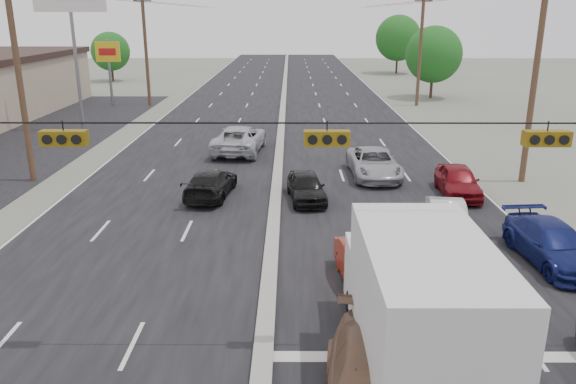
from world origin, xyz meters
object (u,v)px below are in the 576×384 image
utility_pole_right_c (420,49)px  oncoming_far (239,139)px  tree_right_far (398,38)px  box_truck (417,307)px  utility_pole_left_c (146,49)px  tree_left_far (110,51)px  oncoming_near (211,183)px  queue_car_c (374,163)px  red_sedan (365,268)px  queue_car_e (458,181)px  tree_right_mid (434,54)px  queue_car_b (447,219)px  utility_pole_left_b (19,80)px  pole_sign_billboard (70,3)px  pole_sign_far (108,57)px  queue_car_d (552,244)px  utility_pole_right_b (535,80)px  queue_car_a (306,187)px

utility_pole_right_c → oncoming_far: 24.34m
tree_right_far → box_truck: (-12.50, -71.38, -3.06)m
utility_pole_left_c → box_truck: bearing=-68.9°
tree_left_far → oncoming_near: tree_left_far is taller
utility_pole_right_c → queue_car_c: utility_pole_right_c is taller
tree_right_far → oncoming_far: tree_right_far is taller
utility_pole_right_c → red_sedan: size_ratio=2.60×
utility_pole_right_c → oncoming_far: bearing=-128.7°
queue_car_e → oncoming_far: (-10.98, 8.67, 0.11)m
utility_pole_left_c → tree_right_mid: (27.50, 5.00, -0.77)m
utility_pole_left_c → queue_car_c: utility_pole_left_c is taller
queue_car_b → oncoming_near: size_ratio=0.87×
utility_pole_left_b → utility_pole_left_c: size_ratio=1.00×
pole_sign_billboard → queue_car_e: size_ratio=2.64×
tree_left_far → box_truck: tree_left_far is taller
tree_left_far → queue_car_c: 51.89m
utility_pole_left_c → queue_car_c: 30.20m
pole_sign_far → box_truck: pole_sign_far is taller
utility_pole_left_c → tree_right_far: bearing=46.5°
tree_right_far → utility_pole_left_b: bearing=-117.4°
tree_right_far → oncoming_far: 52.26m
box_truck → utility_pole_left_c: bearing=111.0°
utility_pole_left_b → tree_left_far: bearing=101.9°
queue_car_b → queue_car_d: size_ratio=0.82×
utility_pole_right_b → tree_left_far: 56.72m
pole_sign_billboard → red_sedan: 31.33m
pole_sign_billboard → queue_car_a: bearing=-45.4°
utility_pole_right_b → pole_sign_far: size_ratio=1.67×
oncoming_far → box_truck: bearing=110.0°
pole_sign_billboard → tree_right_mid: pole_sign_billboard is taller
tree_right_mid → queue_car_d: tree_right_mid is taller
utility_pole_right_c → queue_car_d: utility_pole_right_c is taller
utility_pole_left_c → utility_pole_right_c: same height
utility_pole_right_c → utility_pole_right_b: bearing=-90.0°
utility_pole_right_b → queue_car_b: bearing=-128.4°
utility_pole_left_c → queue_car_d: 41.52m
red_sedan → queue_car_b: (3.70, 4.31, -0.00)m
utility_pole_left_b → box_truck: utility_pole_left_b is taller
utility_pole_left_c → queue_car_c: (17.53, -24.19, -4.39)m
queue_car_c → queue_car_e: bearing=-44.1°
tree_left_far → queue_car_a: 53.62m
tree_right_far → queue_car_e: tree_right_far is taller
utility_pole_left_b → pole_sign_billboard: bearing=98.7°
tree_left_far → tree_right_far: tree_right_far is taller
box_truck → queue_car_b: size_ratio=1.90×
utility_pole_right_c → pole_sign_far: size_ratio=1.67×
utility_pole_left_c → queue_car_b: bearing=-59.3°
oncoming_near → oncoming_far: 8.89m
box_truck → oncoming_near: size_ratio=1.65×
queue_car_b → oncoming_near: (-9.73, 4.74, 0.01)m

